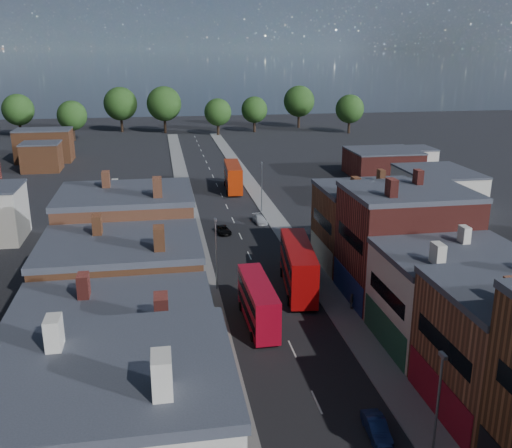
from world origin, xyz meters
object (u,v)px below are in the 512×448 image
object	(u,v)px
bus_0	(258,302)
ped_3	(352,301)
car_1	(376,428)
car_3	(260,219)
bus_1	(298,266)
bus_2	(233,176)
car_2	(223,230)

from	to	relation	value
bus_0	ped_3	world-z (taller)	bus_0
bus_0	car_1	bearing A→B (deg)	-74.65
car_3	ped_3	distance (m)	31.32
bus_1	bus_2	bearing A→B (deg)	98.07
car_1	car_2	world-z (taller)	car_1
bus_0	car_3	xyz separation A→B (m)	(5.96, 32.63, -1.77)
ped_3	car_1	bearing A→B (deg)	-179.33
bus_2	ped_3	distance (m)	52.59
bus_1	bus_2	world-z (taller)	bus_1
bus_1	car_1	size ratio (longest dim) A/B	3.41
bus_2	bus_1	bearing A→B (deg)	-85.60
bus_2	ped_3	xyz separation A→B (m)	(5.16, -52.31, -1.75)
bus_1	ped_3	xyz separation A→B (m)	(4.20, -5.64, -1.89)
bus_1	car_2	world-z (taller)	bus_1
car_2	ped_3	bearing A→B (deg)	-77.44
car_2	ped_3	world-z (taller)	ped_3
ped_3	car_3	bearing A→B (deg)	21.70
car_1	ped_3	size ratio (longest dim) A/B	2.25
bus_2	car_1	world-z (taller)	bus_2
bus_0	ped_3	xyz separation A→B (m)	(9.86, 1.56, -1.42)
bus_1	car_3	size ratio (longest dim) A/B	3.16
car_1	bus_0	bearing A→B (deg)	109.58
car_1	car_2	size ratio (longest dim) A/B	0.94
bus_1	ped_3	size ratio (longest dim) A/B	7.67
bus_2	car_2	bearing A→B (deg)	-97.46
bus_1	car_3	distance (m)	25.53
car_2	bus_0	bearing A→B (deg)	-97.54
car_2	bus_2	bearing A→B (deg)	71.61
car_1	car_3	xyz separation A→B (m)	(0.81, 50.16, -0.03)
bus_0	ped_3	distance (m)	10.08
car_3	bus_2	bearing A→B (deg)	87.00
car_2	car_3	distance (m)	7.33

